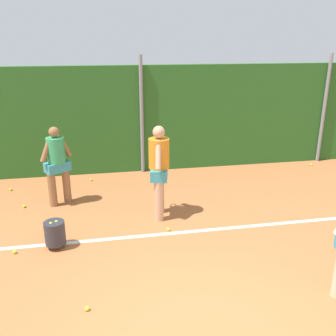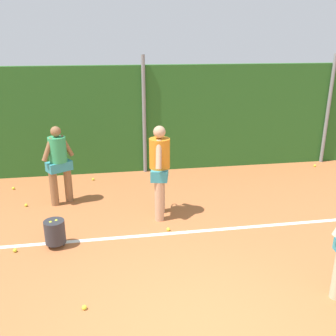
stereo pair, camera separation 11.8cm
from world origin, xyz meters
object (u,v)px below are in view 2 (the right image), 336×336
at_px(tennis_ball_12, 168,229).
at_px(tennis_ball_8, 84,307).
at_px(tennis_ball_0, 26,205).
at_px(ball_hopper, 55,232).
at_px(player_midcourt, 160,167).
at_px(player_backcourt_far, 59,161).
at_px(tennis_ball_5, 315,166).
at_px(tennis_ball_9, 13,188).
at_px(tennis_ball_3, 15,250).
at_px(tennis_ball_10, 93,179).

bearing_deg(tennis_ball_12, tennis_ball_8, -126.90).
bearing_deg(tennis_ball_0, ball_hopper, -64.92).
bearing_deg(player_midcourt, tennis_ball_8, 163.76).
distance_m(player_backcourt_far, ball_hopper, 2.04).
xyz_separation_m(tennis_ball_5, tennis_ball_9, (-8.25, -0.39, 0.00)).
height_order(tennis_ball_0, tennis_ball_5, same).
bearing_deg(tennis_ball_5, player_midcourt, -153.90).
height_order(tennis_ball_3, tennis_ball_5, same).
distance_m(player_backcourt_far, tennis_ball_3, 2.29).
xyz_separation_m(ball_hopper, tennis_ball_12, (2.06, 0.23, -0.26)).
relative_size(player_backcourt_far, tennis_ball_0, 26.68).
bearing_deg(tennis_ball_3, tennis_ball_8, -53.15).
relative_size(player_midcourt, tennis_ball_3, 29.08).
bearing_deg(tennis_ball_8, tennis_ball_3, 126.85).
relative_size(tennis_ball_10, tennis_ball_12, 1.00).
height_order(player_midcourt, tennis_ball_5, player_midcourt).
bearing_deg(tennis_ball_10, tennis_ball_8, -89.95).
bearing_deg(ball_hopper, tennis_ball_12, 6.31).
xyz_separation_m(player_midcourt, tennis_ball_8, (-1.43, -2.66, -1.04)).
xyz_separation_m(tennis_ball_0, tennis_ball_9, (-0.50, 1.08, 0.00)).
height_order(tennis_ball_0, tennis_ball_10, same).
bearing_deg(tennis_ball_3, player_backcourt_far, 73.06).
xyz_separation_m(player_backcourt_far, ball_hopper, (0.08, -1.91, -0.70)).
distance_m(tennis_ball_3, tennis_ball_5, 8.30).
height_order(player_midcourt, tennis_ball_12, player_midcourt).
bearing_deg(player_backcourt_far, tennis_ball_5, -20.36).
bearing_deg(player_backcourt_far, tennis_ball_9, 110.31).
relative_size(player_backcourt_far, tennis_ball_9, 26.68).
bearing_deg(tennis_ball_9, tennis_ball_3, -77.37).
xyz_separation_m(player_midcourt, tennis_ball_9, (-3.36, 2.01, -1.04)).
xyz_separation_m(player_backcourt_far, tennis_ball_10, (0.65, 1.31, -0.96)).
xyz_separation_m(tennis_ball_0, tennis_ball_8, (1.43, -3.59, 0.00)).
bearing_deg(player_midcourt, tennis_ball_10, 43.69).
bearing_deg(tennis_ball_9, tennis_ball_12, -38.12).
height_order(player_backcourt_far, ball_hopper, player_backcourt_far).
xyz_separation_m(tennis_ball_3, tennis_ball_12, (2.75, 0.31, 0.00)).
distance_m(tennis_ball_3, tennis_ball_8, 2.10).
bearing_deg(tennis_ball_5, tennis_ball_10, -179.33).
height_order(player_midcourt, ball_hopper, player_midcourt).
bearing_deg(tennis_ball_12, tennis_ball_3, -173.54).
bearing_deg(ball_hopper, tennis_ball_3, -173.08).
xyz_separation_m(ball_hopper, tennis_ball_5, (6.89, 3.30, -0.26)).
bearing_deg(player_midcourt, tennis_ball_0, 84.03).
distance_m(ball_hopper, tennis_ball_3, 0.74).
bearing_deg(tennis_ball_8, tennis_ball_5, 38.68).
bearing_deg(tennis_ball_5, player_backcourt_far, -168.73).
relative_size(player_midcourt, tennis_ball_9, 29.08).
relative_size(ball_hopper, tennis_ball_5, 7.78).
height_order(ball_hopper, tennis_ball_5, ball_hopper).
distance_m(tennis_ball_0, tennis_ball_10, 1.99).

